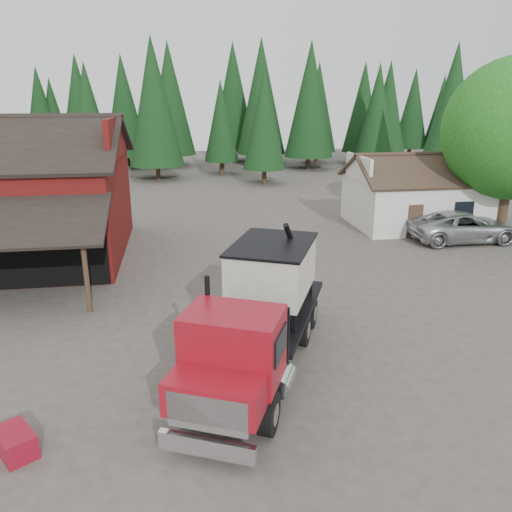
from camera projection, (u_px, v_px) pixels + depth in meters
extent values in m
plane|color=#4A403A|center=(239.00, 325.00, 18.24)|extent=(120.00, 120.00, 0.00)
cube|color=#601012|center=(0.00, 209.00, 25.29)|extent=(12.00, 10.00, 5.00)
cube|color=black|center=(5.00, 135.00, 26.56)|extent=(12.80, 5.53, 2.35)
cube|color=#601012|center=(116.00, 137.00, 25.07)|extent=(0.25, 7.00, 2.00)
cylinder|color=#382619|center=(87.00, 278.00, 18.98)|extent=(0.20, 0.20, 2.80)
cube|color=silver|center=(416.00, 202.00, 31.88)|extent=(8.00, 6.00, 3.00)
cube|color=#38281E|center=(431.00, 170.00, 29.78)|extent=(8.60, 3.42, 1.80)
cube|color=#38281E|center=(409.00, 163.00, 32.60)|extent=(8.60, 3.42, 1.80)
cube|color=silver|center=(359.00, 168.00, 30.61)|extent=(0.20, 4.20, 1.50)
cube|color=silver|center=(479.00, 165.00, 31.76)|extent=(0.20, 4.20, 1.50)
cube|color=#38281E|center=(415.00, 222.00, 28.98)|extent=(0.90, 0.06, 2.00)
cube|color=black|center=(464.00, 210.00, 29.23)|extent=(1.20, 0.06, 1.00)
cylinder|color=#382619|center=(503.00, 208.00, 29.61)|extent=(0.60, 0.60, 3.20)
sphere|color=#166017|center=(484.00, 149.00, 29.14)|extent=(4.40, 4.40, 4.40)
cylinder|color=#382619|center=(264.00, 175.00, 47.07)|extent=(0.44, 0.44, 1.60)
cone|color=black|center=(264.00, 119.00, 45.50)|extent=(3.96, 3.96, 9.00)
cylinder|color=#382619|center=(444.00, 178.00, 45.62)|extent=(0.44, 0.44, 1.60)
cone|color=black|center=(452.00, 108.00, 43.74)|extent=(4.84, 4.84, 11.00)
cylinder|color=#382619|center=(158.00, 171.00, 49.39)|extent=(0.44, 0.44, 1.60)
cone|color=black|center=(154.00, 102.00, 47.35)|extent=(5.28, 5.28, 12.00)
cylinder|color=black|center=(190.00, 401.00, 12.81)|extent=(0.77, 1.14, 1.10)
cylinder|color=black|center=(269.00, 414.00, 12.28)|extent=(0.77, 1.14, 1.10)
cylinder|color=black|center=(244.00, 323.00, 17.20)|extent=(0.77, 1.14, 1.10)
cylinder|color=black|center=(303.00, 330.00, 16.67)|extent=(0.77, 1.14, 1.10)
cylinder|color=black|center=(254.00, 307.00, 18.48)|extent=(0.77, 1.14, 1.10)
cylinder|color=black|center=(310.00, 313.00, 17.96)|extent=(0.77, 1.14, 1.10)
cube|color=black|center=(261.00, 336.00, 15.35)|extent=(4.51, 8.28, 0.40)
cube|color=silver|center=(207.00, 447.00, 11.13)|extent=(2.17, 1.10, 0.45)
cube|color=silver|center=(207.00, 414.00, 10.97)|extent=(1.77, 0.87, 0.90)
cube|color=maroon|center=(216.00, 393.00, 11.48)|extent=(2.58, 2.10, 0.85)
cube|color=maroon|center=(233.00, 346.00, 12.50)|extent=(2.88, 2.53, 1.85)
cube|color=black|center=(223.00, 350.00, 11.67)|extent=(1.95, 0.93, 0.90)
cylinder|color=black|center=(208.00, 307.00, 13.40)|extent=(0.18, 0.18, 1.80)
cube|color=black|center=(245.00, 330.00, 13.43)|extent=(2.28, 1.11, 1.60)
cube|color=black|center=(272.00, 310.00, 16.55)|extent=(4.69, 6.32, 0.16)
cube|color=beige|center=(272.00, 268.00, 16.09)|extent=(3.44, 3.94, 1.60)
cone|color=beige|center=(272.00, 297.00, 16.40)|extent=(2.90, 2.90, 0.70)
cube|color=black|center=(273.00, 244.00, 15.84)|extent=(3.57, 4.07, 0.08)
cylinder|color=black|center=(299.00, 260.00, 17.26)|extent=(1.53, 1.83, 3.05)
cube|color=maroon|center=(271.00, 277.00, 18.81)|extent=(0.87, 0.97, 0.45)
cylinder|color=silver|center=(283.00, 380.00, 13.17)|extent=(0.92, 1.14, 0.56)
imported|color=#B4B8BC|center=(464.00, 227.00, 28.45)|extent=(6.21, 2.92, 1.72)
cube|color=maroon|center=(15.00, 442.00, 11.64)|extent=(1.20, 1.30, 0.60)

